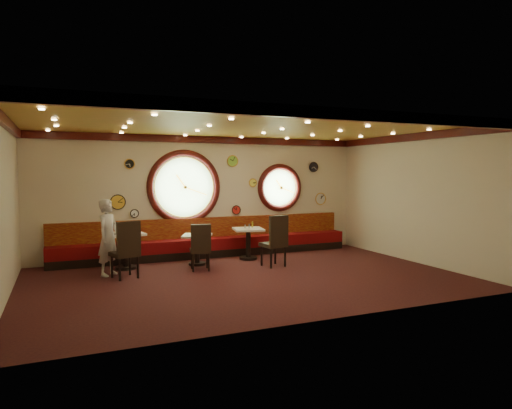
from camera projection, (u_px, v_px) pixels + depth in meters
name	position (u px, v px, depth m)	size (l,w,h in m)	color
floor	(248.00, 278.00, 9.65)	(9.00, 6.00, 0.00)	black
ceiling	(248.00, 126.00, 9.43)	(9.00, 6.00, 0.02)	gold
wall_back	(206.00, 196.00, 12.29)	(9.00, 0.02, 3.20)	beige
wall_front	(323.00, 215.00, 6.79)	(9.00, 0.02, 3.20)	beige
wall_left	(4.00, 210.00, 7.78)	(0.02, 6.00, 3.20)	beige
wall_right	(416.00, 198.00, 11.30)	(0.02, 6.00, 3.20)	beige
molding_back	(206.00, 140.00, 12.14)	(9.00, 0.10, 0.18)	#380C0A
molding_front	(323.00, 113.00, 6.73)	(9.00, 0.10, 0.18)	#380C0A
molding_left	(4.00, 121.00, 7.69)	(0.10, 6.00, 0.18)	#380C0A
molding_right	(416.00, 137.00, 11.17)	(0.10, 6.00, 0.18)	#380C0A
banquette_base	(210.00, 253.00, 12.14)	(8.00, 0.55, 0.20)	black
banquette_seat	(209.00, 243.00, 12.12)	(8.00, 0.55, 0.30)	#5B070B
banquette_back	(207.00, 228.00, 12.30)	(8.00, 0.10, 0.55)	#640709
porthole_left_glass	(184.00, 187.00, 12.04)	(1.66, 1.66, 0.02)	#8FC174
porthole_left_frame	(184.00, 187.00, 12.02)	(1.98, 1.98, 0.18)	#380C0A
porthole_left_ring	(185.00, 187.00, 11.99)	(1.61, 1.61, 0.03)	gold
porthole_right_glass	(279.00, 188.00, 13.13)	(1.10, 1.10, 0.02)	#8FC174
porthole_right_frame	(280.00, 188.00, 13.12)	(1.38, 1.38, 0.18)	#380C0A
porthole_right_ring	(280.00, 188.00, 13.09)	(1.09, 1.09, 0.03)	gold
wall_clock_0	(233.00, 161.00, 12.48)	(0.30, 0.30, 0.03)	#79B438
wall_clock_1	(320.00, 199.00, 13.65)	(0.34, 0.34, 0.03)	silver
wall_clock_2	(134.00, 213.00, 11.54)	(0.20, 0.20, 0.03)	white
wall_clock_3	(129.00, 164.00, 11.41)	(0.24, 0.24, 0.03)	black
wall_clock_4	(313.00, 167.00, 13.49)	(0.28, 0.28, 0.03)	black
wall_clock_5	(253.00, 183.00, 12.76)	(0.22, 0.22, 0.03)	#E8E44D
wall_clock_6	(118.00, 202.00, 11.36)	(0.36, 0.36, 0.03)	gold
wall_clock_7	(236.00, 210.00, 12.62)	(0.24, 0.24, 0.03)	red
table_a	(126.00, 246.00, 10.55)	(0.89, 0.89, 0.85)	black
table_b	(197.00, 246.00, 11.02)	(0.88, 0.88, 0.74)	black
table_c	(248.00, 240.00, 11.73)	(0.86, 0.86, 0.81)	black
chair_a	(127.00, 246.00, 9.54)	(0.64, 0.64, 0.76)	black
chair_b	(201.00, 244.00, 10.33)	(0.52, 0.52, 0.67)	black
chair_c	(276.00, 237.00, 10.76)	(0.59, 0.59, 0.76)	black
condiment_a_salt	(120.00, 230.00, 10.53)	(0.04, 0.04, 0.11)	silver
condiment_b_salt	(192.00, 232.00, 11.00)	(0.04, 0.04, 0.11)	silver
condiment_c_salt	(245.00, 226.00, 11.71)	(0.04, 0.04, 0.10)	#BBBBC0
condiment_a_pepper	(126.00, 231.00, 10.47)	(0.04, 0.04, 0.11)	silver
condiment_b_pepper	(198.00, 232.00, 11.00)	(0.04, 0.04, 0.11)	silver
condiment_c_pepper	(249.00, 226.00, 11.69)	(0.04, 0.04, 0.11)	#B9B9BD
condiment_a_bottle	(130.00, 229.00, 10.60)	(0.05, 0.05, 0.15)	gold
condiment_b_bottle	(199.00, 231.00, 11.11)	(0.05, 0.05, 0.17)	yellow
condiment_c_bottle	(252.00, 224.00, 11.88)	(0.05, 0.05, 0.16)	yellow
waiter	(108.00, 237.00, 9.87)	(0.61, 0.40, 1.67)	silver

